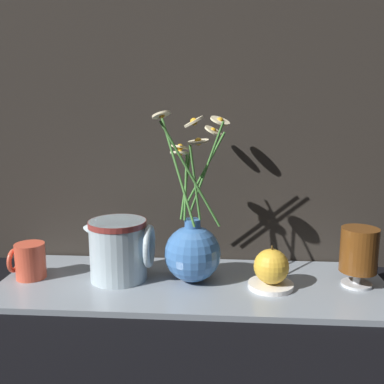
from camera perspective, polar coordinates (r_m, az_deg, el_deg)
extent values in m
plane|color=black|center=(0.94, 0.03, -12.60)|extent=(6.00, 6.00, 0.00)
cube|color=gray|center=(0.94, 0.03, -12.26)|extent=(0.82, 0.30, 0.01)
cube|color=#2D2823|center=(1.04, 0.70, 20.59)|extent=(1.32, 0.02, 1.10)
sphere|color=#3F72B7|center=(0.92, -0.03, -8.21)|extent=(0.12, 0.12, 0.12)
cylinder|color=#3F72B7|center=(0.90, -0.03, -4.57)|extent=(0.03, 0.03, 0.03)
cylinder|color=#4C8E3D|center=(0.91, 1.90, 3.06)|extent=(0.08, 0.06, 0.20)
cylinder|color=beige|center=(0.94, 3.77, 9.46)|extent=(0.06, 0.06, 0.02)
sphere|color=gold|center=(0.94, 3.77, 9.46)|extent=(0.02, 0.02, 0.02)
cylinder|color=#4C8E3D|center=(0.89, -0.84, 0.75)|extent=(0.01, 0.03, 0.14)
cylinder|color=beige|center=(0.88, -1.67, 5.23)|extent=(0.04, 0.04, 0.01)
sphere|color=gold|center=(0.88, -1.67, 5.23)|extent=(0.01, 0.01, 0.01)
cylinder|color=#4C8E3D|center=(0.85, -1.94, 2.92)|extent=(0.08, 0.06, 0.22)
cylinder|color=beige|center=(0.81, -4.10, 10.23)|extent=(0.05, 0.05, 0.02)
sphere|color=gold|center=(0.81, -4.10, 10.23)|extent=(0.01, 0.01, 0.01)
cylinder|color=#4C8E3D|center=(0.90, -0.81, 1.17)|extent=(0.03, 0.03, 0.15)
cylinder|color=beige|center=(0.90, -1.60, 5.99)|extent=(0.06, 0.06, 0.01)
sphere|color=gold|center=(0.90, -1.60, 5.99)|extent=(0.01, 0.01, 0.01)
cylinder|color=#4C8E3D|center=(0.87, 0.39, 1.41)|extent=(0.03, 0.02, 0.16)
cylinder|color=beige|center=(0.85, 0.83, 6.74)|extent=(0.06, 0.06, 0.01)
sphere|color=gold|center=(0.85, 0.83, 6.74)|extent=(0.02, 0.02, 0.02)
cylinder|color=#4C8E3D|center=(0.93, 1.44, 2.46)|extent=(0.10, 0.05, 0.18)
cylinder|color=beige|center=(0.96, 2.83, 8.16)|extent=(0.05, 0.05, 0.02)
sphere|color=gold|center=(0.96, 2.83, 8.16)|extent=(0.01, 0.01, 0.01)
cylinder|color=#4C8E3D|center=(0.82, 0.09, 2.31)|extent=(0.12, 0.02, 0.21)
cylinder|color=beige|center=(0.76, 0.24, 9.37)|extent=(0.04, 0.04, 0.02)
sphere|color=gold|center=(0.76, 0.24, 9.37)|extent=(0.01, 0.01, 0.01)
cylinder|color=#DB5138|center=(1.01, -20.79, -8.62)|extent=(0.06, 0.06, 0.08)
torus|color=#DB5138|center=(1.02, -22.71, -8.46)|extent=(0.01, 0.05, 0.05)
cylinder|color=silver|center=(0.95, -9.81, -7.62)|extent=(0.12, 0.12, 0.13)
cylinder|color=maroon|center=(0.93, -9.93, -4.14)|extent=(0.12, 0.12, 0.01)
torus|color=silver|center=(0.93, -5.72, -7.18)|extent=(0.01, 0.09, 0.09)
cone|color=silver|center=(0.94, -12.99, -4.27)|extent=(0.04, 0.03, 0.04)
cylinder|color=silver|center=(0.98, 21.07, -11.39)|extent=(0.06, 0.06, 0.01)
cylinder|color=silver|center=(0.98, 21.13, -10.51)|extent=(0.02, 0.02, 0.03)
cylinder|color=brown|center=(0.96, 21.38, -7.19)|extent=(0.08, 0.08, 0.09)
cylinder|color=white|center=(0.92, 10.44, -12.13)|extent=(0.09, 0.09, 0.01)
sphere|color=gold|center=(0.91, 10.53, -9.73)|extent=(0.07, 0.07, 0.07)
cylinder|color=#4C3819|center=(0.89, 10.62, -7.31)|extent=(0.00, 0.00, 0.01)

